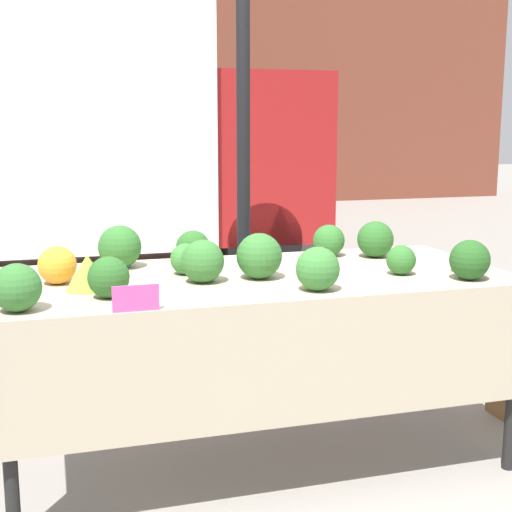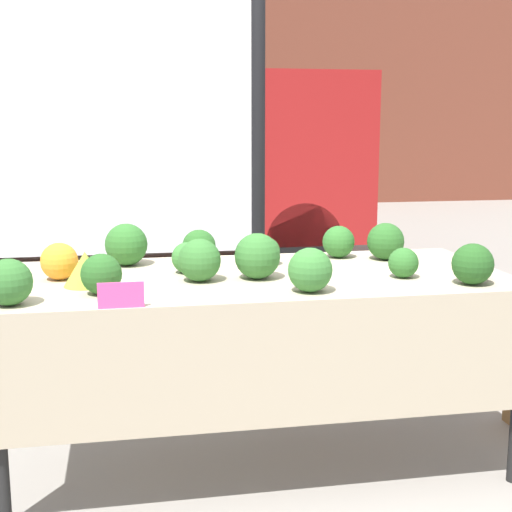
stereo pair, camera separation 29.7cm
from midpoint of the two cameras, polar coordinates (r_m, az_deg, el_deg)
The scene contains 22 objects.
ground_plane at distance 3.25m, azimuth 2.71°, elevation -15.71°, with size 40.00×40.00×0.00m, color gray.
building_facade at distance 13.01m, azimuth -7.74°, elevation 15.81°, with size 16.00×0.60×5.34m.
tent_pole at distance 3.67m, azimuth 2.51°, elevation 7.30°, with size 0.07×0.07×2.46m.
parked_truck at distance 7.13m, azimuth -10.83°, elevation 9.62°, with size 4.64×1.95×2.54m.
market_table at distance 2.94m, azimuth 3.13°, elevation -3.52°, with size 2.10×0.94×0.81m.
orange_cauliflower at distance 2.94m, azimuth -12.72°, elevation -0.45°, with size 0.15×0.15×0.15m.
romanesco_head at distance 2.81m, azimuth -10.59°, elevation -1.05°, with size 0.17×0.17×0.14m.
broccoli_head_0 at distance 2.56m, azimuth -16.10°, elevation -2.06°, with size 0.16×0.16×0.16m.
broccoli_head_1 at distance 2.66m, azimuth -9.18°, elevation -1.47°, with size 0.15×0.15×0.15m.
broccoli_head_2 at distance 2.96m, azimuth 19.74°, elevation -0.64°, with size 0.16×0.16×0.16m.
broccoli_head_3 at distance 3.22m, azimuth -1.97°, elevation 0.75°, with size 0.15×0.15×0.15m.
broccoli_head_4 at distance 3.19m, azimuth 3.49°, elevation 0.37°, with size 0.12×0.12×0.12m.
broccoli_head_5 at distance 3.19m, azimuth -7.75°, elevation 0.89°, with size 0.19×0.19×0.19m.
broccoli_head_6 at distance 2.84m, azimuth -1.57°, elevation -0.37°, with size 0.17×0.17×0.17m.
broccoli_head_7 at distance 3.39m, azimuth 12.82°, elevation 1.13°, with size 0.17×0.17×0.17m.
broccoli_head_8 at distance 2.68m, azimuth 7.52°, elevation -1.15°, with size 0.17×0.17×0.17m.
broccoli_head_9 at distance 3.10m, azimuth 19.65°, elevation -0.42°, with size 0.13×0.13×0.13m.
broccoli_head_10 at distance 3.01m, azimuth -2.74°, elevation -0.16°, with size 0.13×0.13×0.13m.
broccoli_head_11 at distance 3.40m, azimuth 9.12°, elevation 1.11°, with size 0.15×0.15×0.15m.
broccoli_head_12 at distance 2.89m, azimuth 3.05°, elevation -0.03°, with size 0.19×0.19×0.19m.
broccoli_head_13 at distance 3.01m, azimuth 14.50°, elevation -0.56°, with size 0.12×0.12×0.12m.
price_sign at distance 2.45m, azimuth -7.38°, elevation -3.17°, with size 0.16×0.01×0.09m.
Camera 2 is at (-0.53, -2.87, 1.43)m, focal length 50.00 mm.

